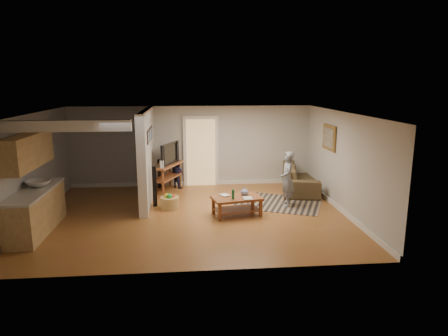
{
  "coord_description": "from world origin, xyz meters",
  "views": [
    {
      "loc": [
        -0.12,
        -9.42,
        3.21
      ],
      "look_at": [
        0.79,
        0.35,
        1.1
      ],
      "focal_mm": 32.0,
      "sensor_mm": 36.0,
      "label": 1
    }
  ],
  "objects_px": {
    "sofa": "(299,189)",
    "toddler": "(178,187)",
    "speaker_left": "(155,186)",
    "speaker_right": "(159,174)",
    "child": "(286,206)",
    "tv_console": "(167,167)",
    "coffee_table": "(237,201)",
    "toy_basket": "(170,202)"
  },
  "relations": [
    {
      "from": "sofa",
      "to": "toddler",
      "type": "relative_size",
      "value": 2.93
    },
    {
      "from": "sofa",
      "to": "speaker_left",
      "type": "distance_m",
      "value": 4.54
    },
    {
      "from": "speaker_left",
      "to": "speaker_right",
      "type": "relative_size",
      "value": 1.2
    },
    {
      "from": "speaker_right",
      "to": "child",
      "type": "xyz_separation_m",
      "value": [
        3.47,
        -2.17,
        -0.45
      ]
    },
    {
      "from": "speaker_right",
      "to": "toddler",
      "type": "bearing_deg",
      "value": -13.07
    },
    {
      "from": "tv_console",
      "to": "speaker_left",
      "type": "distance_m",
      "value": 1.37
    },
    {
      "from": "sofa",
      "to": "speaker_left",
      "type": "relative_size",
      "value": 2.42
    },
    {
      "from": "toddler",
      "to": "child",
      "type": "bearing_deg",
      "value": -172.51
    },
    {
      "from": "speaker_left",
      "to": "speaker_right",
      "type": "bearing_deg",
      "value": 82.1
    },
    {
      "from": "coffee_table",
      "to": "toy_basket",
      "type": "height_order",
      "value": "coffee_table"
    },
    {
      "from": "speaker_right",
      "to": "child",
      "type": "bearing_deg",
      "value": -45.14
    },
    {
      "from": "coffee_table",
      "to": "child",
      "type": "xyz_separation_m",
      "value": [
        1.39,
        0.61,
        -0.36
      ]
    },
    {
      "from": "toy_basket",
      "to": "toddler",
      "type": "relative_size",
      "value": 0.53
    },
    {
      "from": "coffee_table",
      "to": "toy_basket",
      "type": "distance_m",
      "value": 1.81
    },
    {
      "from": "coffee_table",
      "to": "speaker_right",
      "type": "height_order",
      "value": "speaker_right"
    },
    {
      "from": "coffee_table",
      "to": "speaker_left",
      "type": "bearing_deg",
      "value": 156.33
    },
    {
      "from": "sofa",
      "to": "toddler",
      "type": "distance_m",
      "value": 3.78
    },
    {
      "from": "speaker_right",
      "to": "toddler",
      "type": "height_order",
      "value": "speaker_right"
    },
    {
      "from": "sofa",
      "to": "toy_basket",
      "type": "bearing_deg",
      "value": 125.32
    },
    {
      "from": "tv_console",
      "to": "coffee_table",
      "type": "bearing_deg",
      "value": -27.86
    },
    {
      "from": "coffee_table",
      "to": "toddler",
      "type": "xyz_separation_m",
      "value": [
        -1.52,
        2.78,
        -0.36
      ]
    },
    {
      "from": "speaker_right",
      "to": "toy_basket",
      "type": "height_order",
      "value": "speaker_right"
    },
    {
      "from": "tv_console",
      "to": "speaker_right",
      "type": "distance_m",
      "value": 0.69
    },
    {
      "from": "coffee_table",
      "to": "toy_basket",
      "type": "relative_size",
      "value": 2.72
    },
    {
      "from": "tv_console",
      "to": "toddler",
      "type": "bearing_deg",
      "value": 84.37
    },
    {
      "from": "tv_console",
      "to": "toddler",
      "type": "distance_m",
      "value": 1.0
    },
    {
      "from": "sofa",
      "to": "tv_console",
      "type": "bearing_deg",
      "value": 103.21
    },
    {
      "from": "sofa",
      "to": "child",
      "type": "distance_m",
      "value": 1.87
    },
    {
      "from": "sofa",
      "to": "child",
      "type": "xyz_separation_m",
      "value": [
        -0.83,
        -1.67,
        0.0
      ]
    },
    {
      "from": "coffee_table",
      "to": "speaker_right",
      "type": "distance_m",
      "value": 3.47
    },
    {
      "from": "toy_basket",
      "to": "toddler",
      "type": "xyz_separation_m",
      "value": [
        0.16,
        2.13,
        -0.18
      ]
    },
    {
      "from": "child",
      "to": "toddler",
      "type": "xyz_separation_m",
      "value": [
        -2.91,
        2.17,
        0.0
      ]
    },
    {
      "from": "coffee_table",
      "to": "speaker_right",
      "type": "relative_size",
      "value": 1.44
    },
    {
      "from": "child",
      "to": "toddler",
      "type": "distance_m",
      "value": 3.63
    },
    {
      "from": "coffee_table",
      "to": "tv_console",
      "type": "xyz_separation_m",
      "value": [
        -1.82,
        2.24,
        0.42
      ]
    },
    {
      "from": "speaker_left",
      "to": "toy_basket",
      "type": "xyz_separation_m",
      "value": [
        0.4,
        -0.26,
        -0.37
      ]
    },
    {
      "from": "coffee_table",
      "to": "toddler",
      "type": "height_order",
      "value": "coffee_table"
    },
    {
      "from": "toddler",
      "to": "tv_console",
      "type": "bearing_deg",
      "value": 105.54
    },
    {
      "from": "coffee_table",
      "to": "sofa",
      "type": "bearing_deg",
      "value": 45.72
    },
    {
      "from": "coffee_table",
      "to": "speaker_right",
      "type": "bearing_deg",
      "value": 126.8
    },
    {
      "from": "coffee_table",
      "to": "child",
      "type": "distance_m",
      "value": 1.56
    },
    {
      "from": "coffee_table",
      "to": "child",
      "type": "relative_size",
      "value": 0.89
    }
  ]
}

